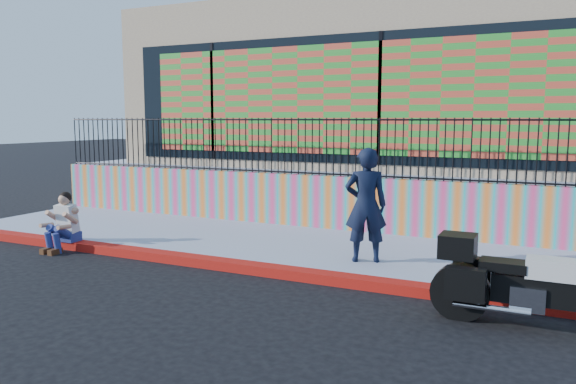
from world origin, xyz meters
The scene contains 10 objects.
ground centered at (0.00, 0.00, 0.00)m, with size 90.00×90.00×0.00m, color black.
red_curb centered at (0.00, 0.00, 0.07)m, with size 16.00×0.30×0.15m, color #9E0B0C.
sidewalk centered at (0.00, 1.65, 0.07)m, with size 16.00×3.00×0.15m, color #949BB1.
mural_wall centered at (0.00, 3.25, 0.70)m, with size 16.00×0.20×1.10m, color #EC3E7A.
metal_fence centered at (0.00, 3.25, 1.85)m, with size 15.80×0.04×1.20m, color black, non-canonical shape.
elevated_platform centered at (0.00, 8.35, 0.62)m, with size 16.00×10.00×1.25m, color #949BB1.
storefront_building centered at (0.00, 8.13, 3.25)m, with size 14.00×8.06×4.00m.
police_motorcycle centered at (3.25, -0.71, 0.59)m, with size 2.25×0.74×1.40m.
police_officer centered at (0.75, 0.91, 1.07)m, with size 0.67×0.44×1.83m, color black.
seated_man centered at (-4.72, -0.23, 0.45)m, with size 0.54×0.71×1.06m.
Camera 1 is at (3.44, -7.58, 2.43)m, focal length 35.00 mm.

